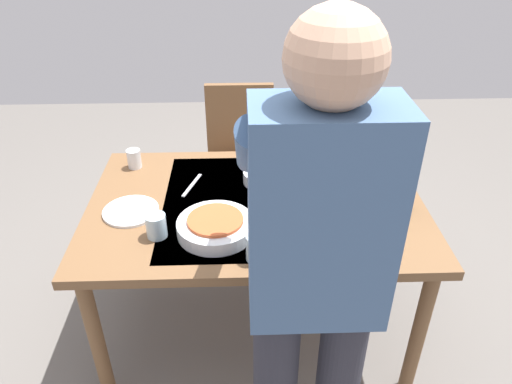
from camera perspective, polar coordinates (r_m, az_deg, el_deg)
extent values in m
plane|color=#66605B|center=(2.53, 0.00, -15.18)|extent=(6.00, 6.00, 0.00)
cube|color=brown|center=(2.06, 0.00, -1.64)|extent=(1.43, 0.94, 0.04)
cube|color=#B2B7C1|center=(2.05, 0.00, -1.23)|extent=(0.79, 0.80, 0.00)
cylinder|color=brown|center=(2.69, 13.57, -3.04)|extent=(0.06, 0.06, 0.69)
cylinder|color=brown|center=(2.67, -14.35, -3.59)|extent=(0.06, 0.06, 0.69)
cylinder|color=brown|center=(2.13, 18.79, -15.61)|extent=(0.06, 0.06, 0.69)
cylinder|color=brown|center=(2.09, -18.38, -16.58)|extent=(0.06, 0.06, 0.69)
cube|color=#523019|center=(2.86, -1.85, 2.58)|extent=(0.40, 0.40, 0.04)
cube|color=brown|center=(2.91, -1.97, 8.54)|extent=(0.40, 0.04, 0.45)
cylinder|color=brown|center=(3.12, 1.31, 0.60)|extent=(0.04, 0.04, 0.43)
cylinder|color=brown|center=(3.12, -4.93, 0.48)|extent=(0.04, 0.04, 0.43)
cylinder|color=brown|center=(2.84, 1.69, -3.01)|extent=(0.04, 0.04, 0.43)
cylinder|color=brown|center=(2.84, -5.19, -3.14)|extent=(0.04, 0.04, 0.43)
cube|color=#47668E|center=(1.20, 7.78, -3.14)|extent=(0.36, 0.20, 0.60)
sphere|color=tan|center=(1.02, 9.47, 15.45)|extent=(0.22, 0.22, 0.22)
cylinder|color=#47668E|center=(1.34, -0.76, 5.15)|extent=(0.08, 0.52, 0.40)
cylinder|color=#47668E|center=(1.39, 13.52, 5.23)|extent=(0.08, 0.52, 0.40)
cylinder|color=black|center=(2.05, 17.35, 0.38)|extent=(0.07, 0.07, 0.20)
cylinder|color=black|center=(1.98, 18.00, 3.82)|extent=(0.03, 0.03, 0.08)
cylinder|color=black|center=(1.96, 18.23, 5.05)|extent=(0.03, 0.03, 0.02)
cylinder|color=white|center=(1.99, 3.97, -2.37)|extent=(0.06, 0.06, 0.01)
cylinder|color=white|center=(1.97, 4.01, -1.46)|extent=(0.01, 0.01, 0.07)
cone|color=white|center=(1.93, 4.10, 0.33)|extent=(0.07, 0.07, 0.07)
cylinder|color=maroon|center=(1.94, 4.07, -0.24)|extent=(0.03, 0.03, 0.03)
cylinder|color=white|center=(1.90, 2.72, -4.19)|extent=(0.06, 0.06, 0.01)
cylinder|color=white|center=(1.88, 2.75, -3.25)|extent=(0.01, 0.01, 0.07)
cone|color=white|center=(1.84, 2.81, -1.41)|extent=(0.07, 0.07, 0.07)
cylinder|color=beige|center=(1.85, 2.79, -1.99)|extent=(0.03, 0.03, 0.03)
cylinder|color=silver|center=(1.79, 11.37, -5.77)|extent=(0.07, 0.07, 0.09)
cylinder|color=silver|center=(2.36, -14.30, 3.86)|extent=(0.07, 0.07, 0.09)
cylinder|color=silver|center=(1.87, -11.79, -3.96)|extent=(0.08, 0.08, 0.10)
cylinder|color=silver|center=(1.72, -0.01, -6.67)|extent=(0.07, 0.07, 0.10)
cylinder|color=silver|center=(1.86, -4.83, -4.18)|extent=(0.30, 0.30, 0.05)
cylinder|color=#C6562D|center=(1.85, -4.86, -3.61)|extent=(0.22, 0.22, 0.03)
cylinder|color=silver|center=(2.18, 0.84, 1.82)|extent=(0.18, 0.18, 0.05)
cylinder|color=#4C843D|center=(2.16, 0.85, 2.34)|extent=(0.13, 0.13, 0.03)
cylinder|color=silver|center=(2.37, 8.75, 4.16)|extent=(0.16, 0.16, 0.05)
cylinder|color=tan|center=(2.36, 8.80, 4.65)|extent=(0.12, 0.12, 0.03)
cylinder|color=silver|center=(2.05, -14.68, -2.21)|extent=(0.23, 0.23, 0.01)
cube|color=silver|center=(2.18, -7.63, 0.81)|extent=(0.08, 0.19, 0.00)
cube|color=silver|center=(1.92, 15.01, -5.05)|extent=(0.02, 0.18, 0.00)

